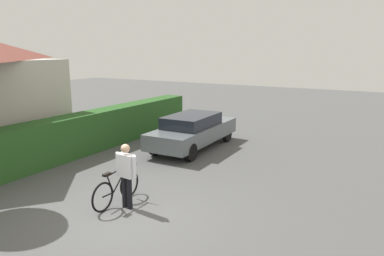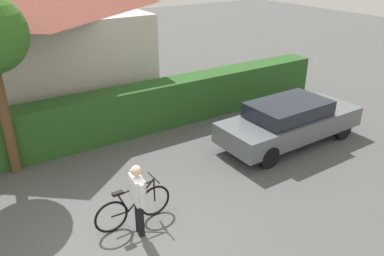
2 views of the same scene
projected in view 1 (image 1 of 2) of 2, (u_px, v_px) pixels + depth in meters
name	position (u px, v px, depth m)	size (l,w,h in m)	color
ground_plane	(122.00, 215.00, 8.44)	(60.00, 60.00, 0.00)	#4E4E4E
parked_car_near	(193.00, 130.00, 13.96)	(4.54, 1.73, 1.32)	slate
bicycle	(117.00, 189.00, 8.96)	(1.72, 0.50, 0.96)	black
person_rider	(126.00, 171.00, 8.64)	(0.25, 0.64, 1.58)	black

